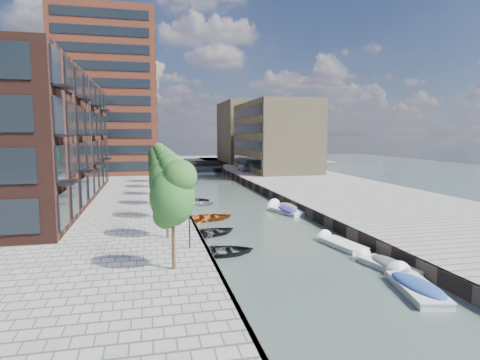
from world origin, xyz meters
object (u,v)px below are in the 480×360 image
object	(u,v)px
bridge	(193,166)
tree_6	(156,155)
tree_5	(157,157)
sloop_4	(190,202)
motorboat_3	(285,211)
tree_0	(172,193)
motorboat_2	(338,244)
tree_3	(160,164)
motorboat_1	(385,265)
sloop_2	(208,220)
car	(243,168)
tree_1	(167,179)
sloop_1	(221,255)
sloop_0	(211,235)
tree_4	(159,160)
motorboat_4	(286,208)
tree_2	(163,170)
sloop_3	(194,206)
motorboat_0	(414,286)

from	to	relation	value
bridge	tree_6	xyz separation A→B (m)	(-8.50, -26.00, 3.92)
tree_5	sloop_4	world-z (taller)	tree_5
tree_5	motorboat_3	xyz separation A→B (m)	(13.06, -16.32, -5.11)
tree_0	motorboat_2	size ratio (longest dim) A/B	1.27
tree_3	motorboat_2	size ratio (longest dim) A/B	1.27
tree_5	motorboat_1	distance (m)	37.70
sloop_2	car	xyz separation A→B (m)	(13.17, 40.44, 1.68)
sloop_4	motorboat_2	xyz separation A→B (m)	(9.07, -22.05, 0.09)
bridge	motorboat_3	distance (m)	49.54
tree_1	tree_3	distance (m)	14.00
sloop_1	car	bearing A→B (deg)	-13.96
tree_0	sloop_1	xyz separation A→B (m)	(3.64, 5.19, -5.31)
sloop_0	sloop_4	xyz separation A→B (m)	(0.00, 16.74, 0.00)
tree_4	sloop_0	bearing A→B (deg)	-77.67
sloop_0	motorboat_4	bearing A→B (deg)	-66.51
tree_0	sloop_4	size ratio (longest dim) A/B	1.19
tree_2	car	xyz separation A→B (m)	(17.57, 43.21, -3.63)
sloop_1	motorboat_1	size ratio (longest dim) A/B	1.02
tree_1	tree_4	size ratio (longest dim) A/B	1.00
tree_4	tree_2	bearing A→B (deg)	-90.00
tree_0	motorboat_1	size ratio (longest dim) A/B	1.28
tree_2	tree_6	bearing A→B (deg)	90.00
sloop_0	motorboat_2	size ratio (longest dim) A/B	0.99
tree_0	motorboat_4	bearing A→B (deg)	55.63
sloop_3	motorboat_0	distance (m)	29.99
sloop_2	tree_0	bearing A→B (deg)	156.06
tree_3	motorboat_0	size ratio (longest dim) A/B	1.13
tree_3	tree_6	size ratio (longest dim) A/B	1.00
tree_5	bridge	bearing A→B (deg)	75.56
tree_4	motorboat_2	world-z (taller)	tree_4
tree_6	motorboat_0	world-z (taller)	tree_6
tree_3	sloop_2	bearing A→B (deg)	-43.91
sloop_0	motorboat_1	bearing A→B (deg)	-157.59
tree_2	motorboat_4	world-z (taller)	tree_2
tree_1	motorboat_2	bearing A→B (deg)	-6.41
sloop_0	tree_1	bearing A→B (deg)	116.72
tree_5	motorboat_2	bearing A→B (deg)	-66.47
sloop_2	sloop_1	bearing A→B (deg)	166.99
sloop_2	tree_5	bearing A→B (deg)	4.30
car	tree_4	bearing A→B (deg)	-119.11
sloop_4	motorboat_2	size ratio (longest dim) A/B	1.07
tree_4	motorboat_4	size ratio (longest dim) A/B	1.06
sloop_3	motorboat_1	distance (m)	26.73
bridge	car	distance (m)	14.10
sloop_4	motorboat_3	bearing A→B (deg)	-113.76
motorboat_1	motorboat_4	xyz separation A→B (m)	(0.44, 20.01, 0.03)
sloop_1	sloop_2	distance (m)	11.60
tree_3	motorboat_2	distance (m)	20.74
tree_6	motorboat_3	world-z (taller)	tree_6
tree_1	motorboat_2	distance (m)	13.92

